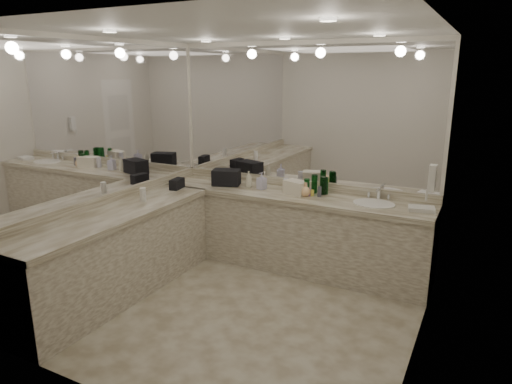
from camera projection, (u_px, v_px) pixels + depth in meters
The scene contains 35 objects.
floor at pixel (241, 310), 4.46m from camera, with size 3.20×3.20×0.00m, color beige.
ceiling at pixel (239, 29), 3.79m from camera, with size 3.20×3.20×0.00m, color white.
wall_back at pixel (302, 155), 5.41m from camera, with size 3.20×0.02×2.60m, color silver.
wall_left at pixel (109, 165), 4.84m from camera, with size 0.02×3.00×2.60m, color silver.
wall_right at pixel (426, 204), 3.41m from camera, with size 0.02×3.00×2.60m, color silver.
vanity_back_base at pixel (291, 232), 5.38m from camera, with size 3.20×0.60×0.84m, color beige.
vanity_back_top at pixel (291, 196), 5.26m from camera, with size 3.20×0.64×0.06m, color beige.
vanity_left_base at pixel (116, 257), 4.67m from camera, with size 0.60×2.40×0.84m, color beige.
vanity_left_top at pixel (113, 215), 4.55m from camera, with size 0.64×2.42×0.06m, color beige.
backsplash_back at pixel (301, 184), 5.48m from camera, with size 3.20×0.04×0.10m, color beige.
backsplash_left at pixel (113, 197), 4.92m from camera, with size 0.04×3.00×0.10m, color beige.
mirror_back at pixel (303, 115), 5.28m from camera, with size 3.12×0.01×1.55m, color white.
mirror_left at pixel (106, 120), 4.71m from camera, with size 0.01×2.92×1.55m, color white.
sink at pixel (374, 204), 4.83m from camera, with size 0.44×0.44×0.03m, color white.
faucet at pixel (379, 193), 5.00m from camera, with size 0.24×0.16×0.14m, color silver.
wall_phone at pixel (432, 178), 4.02m from camera, with size 0.06×0.10×0.24m, color white.
door at pixel (410, 258), 3.05m from camera, with size 0.02×0.82×2.10m, color white.
black_toiletry_bag at pixel (226, 178), 5.61m from camera, with size 0.33×0.21×0.19m, color black.
black_bag_spill at pixel (177, 184), 5.45m from camera, with size 0.10×0.22×0.12m, color black.
cream_cosmetic_case at pixel (296, 187), 5.21m from camera, with size 0.27×0.17×0.16m, color silver.
hand_towel at pixel (422, 209), 4.59m from camera, with size 0.25×0.17×0.04m, color white.
lotion_left at pixel (143, 194), 4.93m from camera, with size 0.06×0.06×0.15m, color white.
soap_bottle_a at pixel (249, 179), 5.50m from camera, with size 0.08×0.08×0.20m, color beige.
soap_bottle_b at pixel (262, 181), 5.42m from camera, with size 0.09×0.09×0.21m, color silver.
soap_bottle_c at pixel (305, 189), 5.11m from camera, with size 0.12×0.12×0.16m, color #FFC98B.
green_bottle_0 at pixel (307, 187), 5.16m from camera, with size 0.06×0.06×0.19m, color #0B5516.
green_bottle_1 at pixel (314, 184), 5.25m from camera, with size 0.07×0.07×0.21m, color #0B5516.
green_bottle_2 at pixel (325, 186), 5.20m from camera, with size 0.07×0.07×0.20m, color #0B5516.
green_bottle_3 at pixel (323, 186), 5.19m from camera, with size 0.07×0.07×0.21m, color #0B5516.
amenity_bottle_0 at pixel (312, 193), 5.15m from camera, with size 0.05×0.05×0.07m, color #F2D84C.
amenity_bottle_1 at pixel (305, 191), 5.18m from camera, with size 0.06×0.06×0.08m, color #3F3F4C.
amenity_bottle_2 at pixel (234, 183), 5.54m from camera, with size 0.04×0.04×0.09m, color #F2D84C.
amenity_bottle_3 at pixel (286, 185), 5.33m from camera, with size 0.07×0.07×0.15m, color silver.
amenity_bottle_4 at pixel (309, 192), 5.14m from camera, with size 0.05×0.05×0.09m, color #9966B2.
amenity_bottle_5 at pixel (319, 192), 5.10m from camera, with size 0.04×0.04×0.12m, color #3F3F4C.
Camera 1 is at (1.98, -3.49, 2.26)m, focal length 32.00 mm.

